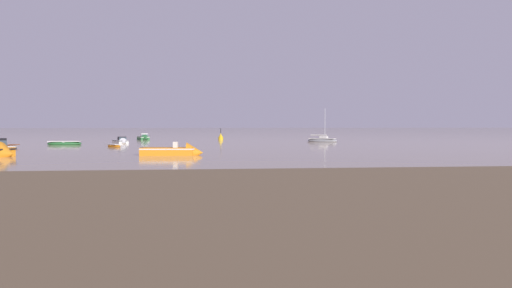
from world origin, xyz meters
The scene contains 8 objects.
rowboat_moored_0 centered at (-66.58, 25.37, 0.15)m, with size 1.85×3.64×0.55m.
motorboat_moored_0 centered at (-53.49, 57.03, 0.27)m, with size 2.88×4.89×1.76m.
rowboat_moored_1 centered at (-62.22, 34.49, 0.20)m, with size 4.70×1.77×0.73m.
motorboat_moored_1 centered at (-54.82, 37.74, 0.24)m, with size 3.02×4.32×1.56m.
motorboat_moored_2 centered at (-45.56, 7.86, 0.27)m, with size 5.89×2.52×1.96m.
sailboat_moored_0 centered at (-23.25, 41.97, 0.25)m, with size 5.08×4.24×5.72m.
rowboat_moored_2 centered at (-54.23, 26.92, 0.13)m, with size 2.56×3.22×0.49m.
channel_buoy centered at (-39.22, 56.27, 0.46)m, with size 0.90×0.90×2.30m.
Camera 1 is at (-43.76, -39.78, 2.84)m, focal length 35.81 mm.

